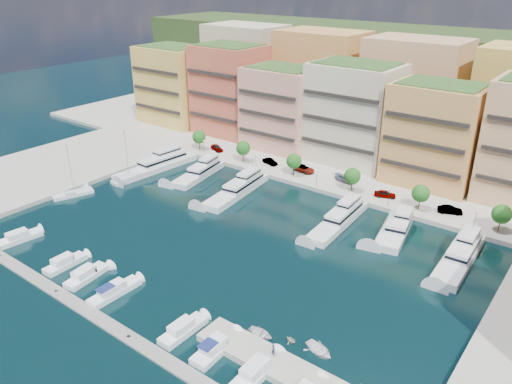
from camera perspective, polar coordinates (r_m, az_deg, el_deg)
ground at (r=96.56m, az=-2.78°, el=-5.69°), size 400.00×400.00×0.00m
north_quay at (r=145.12m, az=13.17°, el=4.17°), size 220.00×64.00×2.00m
west_quay at (r=137.74m, az=-25.27°, el=1.34°), size 34.00×76.00×2.00m
hillside at (r=188.22m, az=19.47°, el=7.98°), size 240.00×40.00×58.00m
south_pontoon at (r=82.10m, az=-18.41°, el=-13.07°), size 72.00×2.20×0.35m
finger_pier at (r=68.08m, az=5.24°, el=-20.78°), size 32.00×5.00×2.00m
apartment_0 at (r=169.24m, az=-9.30°, el=12.00°), size 22.00×16.50×24.80m
apartment_1 at (r=155.60m, az=-3.03°, el=11.60°), size 20.00×16.50×26.80m
apartment_2 at (r=142.11m, az=3.04°, el=9.56°), size 20.00×15.50×22.80m
apartment_3 at (r=133.17m, az=11.09°, el=8.82°), size 22.00×16.50×25.80m
apartment_4 at (r=123.86m, az=19.74°, el=6.21°), size 20.00×15.50×23.80m
backblock_0 at (r=178.79m, az=-1.13°, el=13.82°), size 26.00×18.00×30.00m
backblock_1 at (r=162.15m, az=7.41°, el=12.56°), size 26.00×18.00×30.00m
backblock_2 at (r=149.74m, az=17.50°, el=10.70°), size 26.00×18.00×30.00m
tree_0 at (r=142.27m, az=-6.54°, el=6.28°), size 3.80×3.80×5.65m
tree_1 at (r=132.18m, az=-1.47°, el=5.03°), size 3.80×3.80×5.65m
tree_2 at (r=123.35m, az=4.34°, el=3.54°), size 3.80×3.80×5.65m
tree_3 at (r=116.06m, az=10.95°, el=1.80°), size 3.80×3.80×5.65m
tree_4 at (r=110.62m, az=18.31°, el=-0.17°), size 3.80×3.80×5.65m
tree_5 at (r=107.32m, az=26.27°, el=-2.29°), size 3.80×3.80×5.65m
lamppost_0 at (r=138.34m, az=-5.97°, el=5.38°), size 0.30×0.30×4.20m
lamppost_1 at (r=127.29m, az=-0.01°, el=3.84°), size 0.30×0.30×4.20m
lamppost_2 at (r=117.97m, az=6.96°, el=1.97°), size 0.30×0.30×4.20m
lamppost_3 at (r=110.81m, az=14.95°, el=-0.21°), size 0.30×0.30×4.20m
lamppost_4 at (r=106.24m, az=23.83°, el=-2.63°), size 0.30×0.30×4.20m
yacht_0 at (r=133.24m, az=-11.02°, el=3.12°), size 6.45×24.38×7.30m
yacht_1 at (r=126.73m, az=-6.38°, el=2.26°), size 7.75×18.58×7.30m
yacht_2 at (r=116.62m, az=-1.92°, el=0.47°), size 7.37×22.69×7.30m
yacht_4 at (r=103.95m, az=9.58°, el=-3.04°), size 5.62×21.36×7.30m
yacht_5 at (r=102.28m, az=15.66°, el=-4.05°), size 7.64×16.00×7.30m
yacht_6 at (r=97.17m, az=22.35°, el=-6.64°), size 5.41×20.45×7.30m
cruiser_0 at (r=106.82m, az=-25.43°, el=-4.78°), size 3.66×8.35×2.55m
cruiser_2 at (r=94.85m, az=-21.01°, el=-7.66°), size 2.70×7.74×2.55m
cruiser_3 at (r=90.16m, az=-18.81°, el=-9.06°), size 3.67×8.28×2.55m
cruiser_4 at (r=84.83m, az=-15.89°, el=-10.90°), size 2.61×9.23×2.66m
cruiser_6 at (r=75.03m, az=-8.35°, el=-15.37°), size 2.56×7.92×2.55m
cruiser_7 at (r=71.61m, az=-4.68°, el=-17.40°), size 3.03×8.08×2.66m
cruiser_8 at (r=68.26m, az=0.06°, el=-19.86°), size 2.98×8.47×2.55m
sailboat_1 at (r=122.94m, az=-20.21°, el=-0.25°), size 5.64×9.45×13.20m
sailboat_2 at (r=127.73m, az=-14.44°, el=1.42°), size 3.49×8.62×13.20m
tender_2 at (r=71.89m, az=7.22°, el=-17.46°), size 5.08×4.21×0.91m
tender_1 at (r=73.12m, az=4.01°, el=-16.48°), size 1.91×1.74×0.88m
tender_0 at (r=73.98m, az=0.51°, el=-15.87°), size 4.00×2.88×0.82m
car_0 at (r=141.81m, az=-4.50°, el=5.07°), size 5.29×3.60×1.67m
car_1 at (r=131.17m, az=1.61°, el=3.49°), size 4.91×2.71×1.53m
car_2 at (r=126.86m, az=5.47°, el=2.69°), size 6.44×3.84×1.68m
car_3 at (r=122.11m, az=10.17°, el=1.50°), size 5.67×3.05×1.56m
car_4 at (r=115.69m, az=14.53°, el=-0.21°), size 5.14×3.46×1.62m
car_5 at (r=112.21m, az=21.30°, el=-1.92°), size 5.31×3.65×1.66m
person_0 at (r=69.27m, az=2.00°, el=-17.58°), size 0.77×0.73×1.76m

